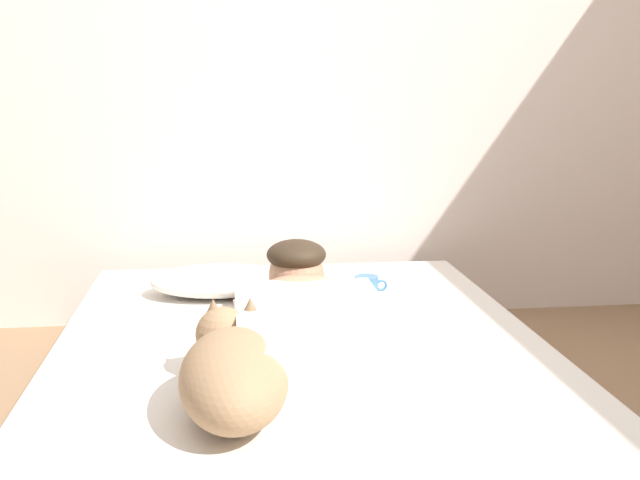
{
  "coord_description": "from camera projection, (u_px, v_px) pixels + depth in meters",
  "views": [
    {
      "loc": [
        -0.28,
        -1.81,
        1.08
      ],
      "look_at": [
        0.03,
        0.74,
        0.54
      ],
      "focal_mm": 42.43,
      "sensor_mm": 36.0,
      "label": 1
    }
  ],
  "objects": [
    {
      "name": "dog",
      "position": [
        232.0,
        371.0,
        1.83
      ],
      "size": [
        0.26,
        0.57,
        0.21
      ],
      "color": "#9E7A56",
      "rests_on": "bed"
    },
    {
      "name": "back_wall",
      "position": [
        288.0,
        43.0,
        3.33
      ],
      "size": [
        4.22,
        0.12,
        2.5
      ],
      "color": "silver",
      "rests_on": "ground"
    },
    {
      "name": "pillow",
      "position": [
        220.0,
        280.0,
        2.85
      ],
      "size": [
        0.52,
        0.32,
        0.11
      ],
      "primitive_type": "ellipsoid",
      "color": "white",
      "rests_on": "bed"
    },
    {
      "name": "bed",
      "position": [
        300.0,
        382.0,
        2.4
      ],
      "size": [
        1.55,
        1.98,
        0.29
      ],
      "color": "gray",
      "rests_on": "ground"
    },
    {
      "name": "cell_phone",
      "position": [
        371.0,
        390.0,
        1.96
      ],
      "size": [
        0.07,
        0.14,
        0.01
      ],
      "primitive_type": "cube",
      "color": "black",
      "rests_on": "bed"
    },
    {
      "name": "coffee_cup",
      "position": [
        367.0,
        286.0,
        2.84
      ],
      "size": [
        0.12,
        0.09,
        0.07
      ],
      "color": "teal",
      "rests_on": "bed"
    },
    {
      "name": "person_lying",
      "position": [
        308.0,
        320.0,
        2.21
      ],
      "size": [
        0.43,
        0.92,
        0.27
      ],
      "color": "silver",
      "rests_on": "bed"
    }
  ]
}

